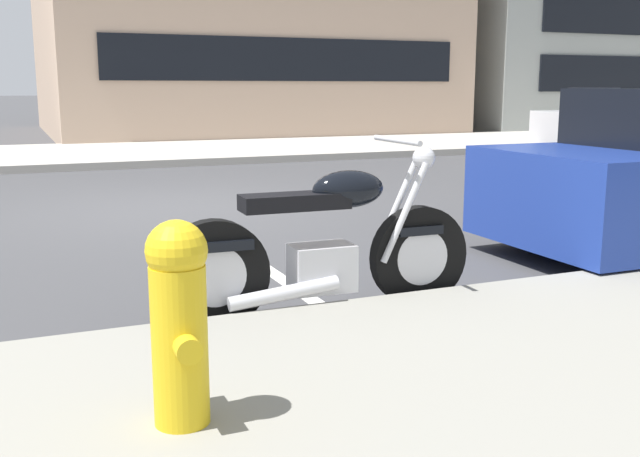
# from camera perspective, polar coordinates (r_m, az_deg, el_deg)

# --- Properties ---
(ground_plane) EXTENTS (260.00, 260.00, 0.00)m
(ground_plane) POSITION_cam_1_polar(r_m,az_deg,el_deg) (9.17, -10.90, 1.54)
(ground_plane) COLOR #3D3D3F
(sidewalk_far_curb) EXTENTS (120.00, 5.00, 0.14)m
(sidewalk_far_curb) POSITION_cam_1_polar(r_m,az_deg,el_deg) (21.27, 17.89, 6.62)
(sidewalk_far_curb) COLOR #ADA89E
(sidewalk_far_curb) RESTS_ON ground
(parking_stall_stripe) EXTENTS (0.12, 2.20, 0.01)m
(parking_stall_stripe) POSITION_cam_1_polar(r_m,az_deg,el_deg) (5.32, -1.38, -4.99)
(parking_stall_stripe) COLOR silver
(parking_stall_stripe) RESTS_ON ground
(parked_motorcycle) EXTENTS (2.08, 0.62, 1.14)m
(parked_motorcycle) POSITION_cam_1_polar(r_m,az_deg,el_deg) (4.69, 0.38, -1.61)
(parked_motorcycle) COLOR black
(parked_motorcycle) RESTS_ON ground
(car_opposite_curb) EXTENTS (4.14, 1.97, 1.45)m
(car_opposite_curb) POSITION_cam_1_polar(r_m,az_deg,el_deg) (18.57, 22.67, 7.67)
(car_opposite_curb) COLOR silver
(car_opposite_curb) RESTS_ON ground
(fire_hydrant) EXTENTS (0.24, 0.36, 0.82)m
(fire_hydrant) POSITION_cam_1_polar(r_m,az_deg,el_deg) (2.94, -10.85, -6.79)
(fire_hydrant) COLOR gold
(fire_hydrant) RESTS_ON sidewalk_near_curb
(townhouse_corner_block) EXTENTS (15.87, 8.43, 8.51)m
(townhouse_corner_block) POSITION_cam_1_polar(r_m,az_deg,el_deg) (31.40, 21.58, 15.25)
(townhouse_corner_block) COLOR #939993
(townhouse_corner_block) RESTS_ON ground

